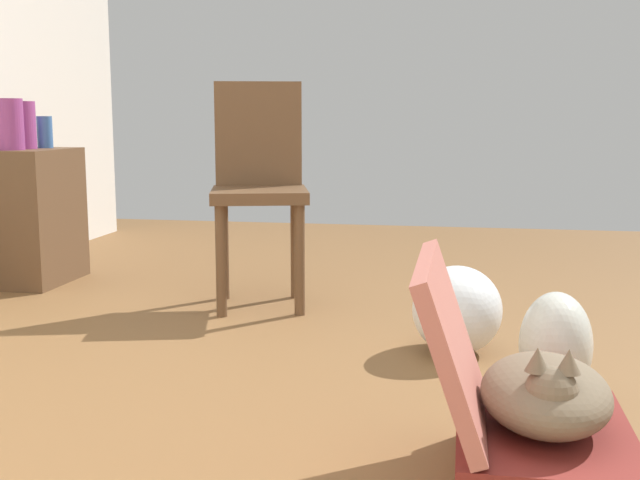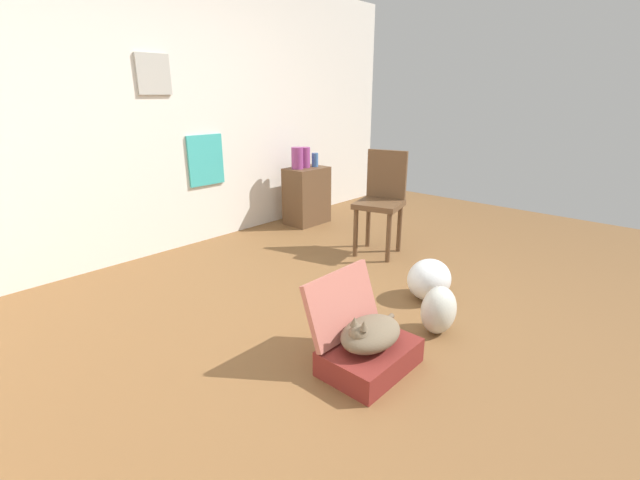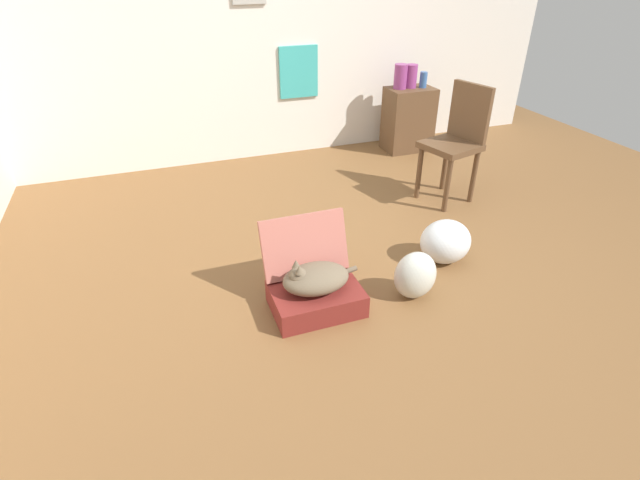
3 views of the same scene
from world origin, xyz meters
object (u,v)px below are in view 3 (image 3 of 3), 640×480
suitcase_base (316,299)px  chair (457,139)px  vase_short (423,80)px  side_table (408,120)px  vase_tall (401,76)px  plastic_bag_clear (445,242)px  cat (315,278)px  plastic_bag_white (415,275)px  vase_round (411,76)px

suitcase_base → chair: (1.62, 1.06, 0.46)m
vase_short → chair: bearing=-106.7°
side_table → vase_tall: (-0.12, 0.02, 0.45)m
plastic_bag_clear → vase_tall: (0.72, 2.10, 0.63)m
suitcase_base → cat: size_ratio=1.11×
vase_short → plastic_bag_clear: bearing=-115.0°
cat → vase_short: 3.05m
suitcase_base → vase_short: vase_short is taller
plastic_bag_white → vase_tall: (1.12, 2.39, 0.62)m
side_table → chair: size_ratio=0.68×
side_table → plastic_bag_clear: bearing=-112.0°
plastic_bag_clear → side_table: bearing=68.0°
plastic_bag_clear → vase_short: bearing=65.0°
suitcase_base → vase_short: size_ratio=3.37×
side_table → vase_short: vase_short is taller
side_table → vase_round: (0.00, 0.03, 0.44)m
suitcase_base → vase_tall: size_ratio=2.21×
plastic_bag_clear → side_table: size_ratio=0.54×
plastic_bag_clear → vase_round: bearing=68.3°
suitcase_base → plastic_bag_clear: (1.02, 0.20, 0.08)m
suitcase_base → vase_round: 3.04m
plastic_bag_clear → vase_round: size_ratio=1.55×
side_table → vase_tall: 0.47m
vase_short → vase_round: (-0.12, 0.05, 0.04)m
vase_round → plastic_bag_clear: bearing=-111.7°
plastic_bag_white → vase_short: size_ratio=2.00×
plastic_bag_white → vase_tall: size_ratio=1.31×
suitcase_base → plastic_bag_clear: size_ratio=1.49×
vase_tall → plastic_bag_white: bearing=-115.0°
cat → vase_tall: 2.94m
side_table → chair: chair is taller
side_table → suitcase_base: bearing=-129.2°
suitcase_base → vase_tall: 2.96m
vase_short → suitcase_base: bearing=-131.2°
side_table → chair: (-0.24, -1.21, 0.20)m
vase_tall → vase_short: size_ratio=1.52×
cat → side_table: size_ratio=0.73×
cat → vase_short: size_ratio=3.04×
cat → suitcase_base: bearing=-3.3°
plastic_bag_white → vase_round: (1.24, 2.39, 0.62)m
chair → vase_tall: bearing=159.8°
suitcase_base → plastic_bag_white: plastic_bag_white is taller
vase_short → chair: chair is taller
side_table → vase_round: bearing=90.0°
plastic_bag_white → chair: bearing=49.0°
suitcase_base → plastic_bag_clear: plastic_bag_clear is taller
plastic_bag_clear → vase_round: 2.35m
cat → plastic_bag_clear: size_ratio=1.35×
vase_tall → cat: bearing=-127.1°
suitcase_base → vase_tall: vase_tall is taller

